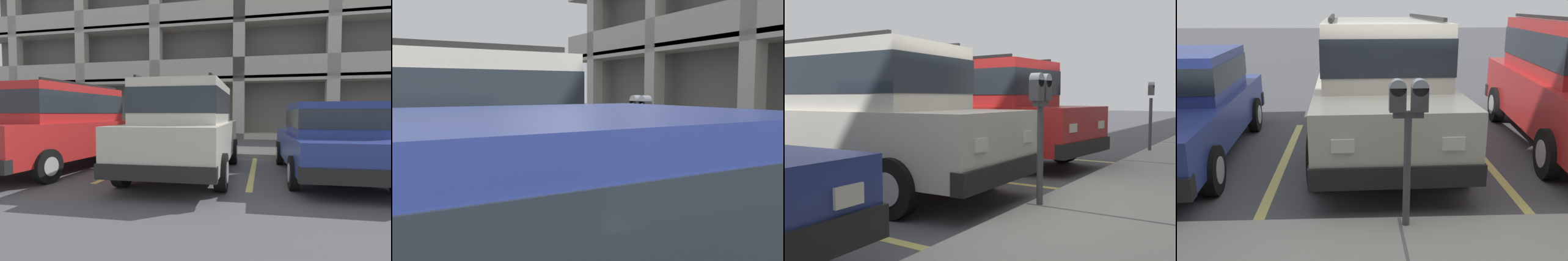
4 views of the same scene
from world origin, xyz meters
TOP-DOWN VIEW (x-y plane):
  - ground_plane at (0.00, 0.00)m, footprint 80.00×80.00m
  - sidewalk at (0.00, 1.30)m, footprint 40.00×2.20m
  - silver_suv at (0.05, -2.42)m, footprint 2.12×4.83m
  - parking_meter_near at (-0.05, 0.35)m, footprint 0.35×0.12m
  - parking_meter_far at (-5.89, 0.34)m, footprint 0.15×0.12m

SIDE VIEW (x-z plane):
  - ground_plane at x=0.00m, z-range -0.10..0.00m
  - sidewalk at x=0.00m, z-range 0.00..0.12m
  - silver_suv at x=0.05m, z-range 0.07..2.11m
  - parking_meter_far at x=-5.89m, z-range 0.36..1.87m
  - parking_meter_near at x=-0.05m, z-range 0.47..1.90m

